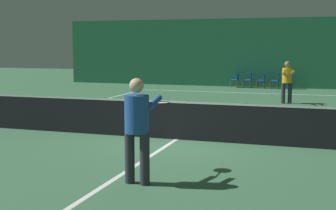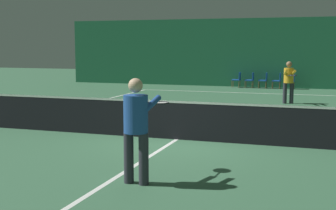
{
  "view_description": "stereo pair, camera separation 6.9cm",
  "coord_description": "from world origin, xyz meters",
  "px_view_note": "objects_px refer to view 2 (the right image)",
  "views": [
    {
      "loc": [
        3.33,
        -10.76,
        2.29
      ],
      "look_at": [
        0.19,
        -1.24,
        1.01
      ],
      "focal_mm": 50.0,
      "sensor_mm": 36.0,
      "label": 1
    },
    {
      "loc": [
        3.4,
        -10.74,
        2.29
      ],
      "look_at": [
        0.19,
        -1.24,
        1.01
      ],
      "focal_mm": 50.0,
      "sensor_mm": 36.0,
      "label": 2
    }
  ],
  "objects_px": {
    "courtside_chair_3": "(278,80)",
    "courtside_chair_1": "(251,79)",
    "player_far": "(289,79)",
    "courtside_chair_2": "(264,79)",
    "courtside_chair_4": "(292,80)",
    "player_near": "(137,123)",
    "courtside_chair_0": "(237,79)",
    "tennis_net": "(177,119)"
  },
  "relations": [
    {
      "from": "courtside_chair_3",
      "to": "courtside_chair_1",
      "type": "bearing_deg",
      "value": -90.0
    },
    {
      "from": "player_far",
      "to": "courtside_chair_2",
      "type": "relative_size",
      "value": 1.99
    },
    {
      "from": "player_far",
      "to": "courtside_chair_4",
      "type": "distance_m",
      "value": 6.56
    },
    {
      "from": "player_near",
      "to": "courtside_chair_0",
      "type": "bearing_deg",
      "value": 8.85
    },
    {
      "from": "courtside_chair_0",
      "to": "courtside_chair_1",
      "type": "relative_size",
      "value": 1.0
    },
    {
      "from": "courtside_chair_0",
      "to": "courtside_chair_3",
      "type": "bearing_deg",
      "value": 90.0
    },
    {
      "from": "player_near",
      "to": "courtside_chair_2",
      "type": "relative_size",
      "value": 2.1
    },
    {
      "from": "courtside_chair_1",
      "to": "courtside_chair_3",
      "type": "height_order",
      "value": "same"
    },
    {
      "from": "player_near",
      "to": "courtside_chair_3",
      "type": "xyz_separation_m",
      "value": [
        0.51,
        18.45,
        -0.54
      ]
    },
    {
      "from": "player_far",
      "to": "courtside_chair_0",
      "type": "relative_size",
      "value": 1.99
    },
    {
      "from": "courtside_chair_0",
      "to": "courtside_chair_4",
      "type": "bearing_deg",
      "value": 90.0
    },
    {
      "from": "courtside_chair_3",
      "to": "courtside_chair_4",
      "type": "height_order",
      "value": "same"
    },
    {
      "from": "courtside_chair_1",
      "to": "courtside_chair_4",
      "type": "xyz_separation_m",
      "value": [
        2.17,
        0.0,
        0.0
      ]
    },
    {
      "from": "courtside_chair_0",
      "to": "courtside_chair_3",
      "type": "relative_size",
      "value": 1.0
    },
    {
      "from": "tennis_net",
      "to": "player_far",
      "type": "distance_m",
      "value": 8.47
    },
    {
      "from": "courtside_chair_1",
      "to": "player_far",
      "type": "bearing_deg",
      "value": 20.82
    },
    {
      "from": "courtside_chair_0",
      "to": "courtside_chair_2",
      "type": "bearing_deg",
      "value": 90.0
    },
    {
      "from": "player_far",
      "to": "courtside_chair_4",
      "type": "relative_size",
      "value": 1.99
    },
    {
      "from": "player_near",
      "to": "courtside_chair_4",
      "type": "xyz_separation_m",
      "value": [
        1.24,
        18.45,
        -0.54
      ]
    },
    {
      "from": "courtside_chair_3",
      "to": "courtside_chair_4",
      "type": "bearing_deg",
      "value": 90.0
    },
    {
      "from": "tennis_net",
      "to": "courtside_chair_4",
      "type": "height_order",
      "value": "tennis_net"
    },
    {
      "from": "player_near",
      "to": "courtside_chair_2",
      "type": "height_order",
      "value": "player_near"
    },
    {
      "from": "tennis_net",
      "to": "courtside_chair_3",
      "type": "height_order",
      "value": "tennis_net"
    },
    {
      "from": "courtside_chair_1",
      "to": "courtside_chair_2",
      "type": "bearing_deg",
      "value": 90.0
    },
    {
      "from": "courtside_chair_4",
      "to": "courtside_chair_1",
      "type": "bearing_deg",
      "value": -90.0
    },
    {
      "from": "courtside_chair_2",
      "to": "courtside_chair_4",
      "type": "xyz_separation_m",
      "value": [
        1.45,
        0.0,
        0.0
      ]
    },
    {
      "from": "courtside_chair_3",
      "to": "tennis_net",
      "type": "bearing_deg",
      "value": -3.85
    },
    {
      "from": "player_near",
      "to": "player_far",
      "type": "height_order",
      "value": "player_near"
    },
    {
      "from": "courtside_chair_1",
      "to": "player_near",
      "type": "bearing_deg",
      "value": 2.9
    },
    {
      "from": "player_near",
      "to": "courtside_chair_4",
      "type": "bearing_deg",
      "value": -0.11
    },
    {
      "from": "courtside_chair_1",
      "to": "courtside_chair_4",
      "type": "bearing_deg",
      "value": 90.0
    },
    {
      "from": "player_far",
      "to": "courtside_chair_0",
      "type": "distance_m",
      "value": 7.3
    },
    {
      "from": "courtside_chair_4",
      "to": "tennis_net",
      "type": "bearing_deg",
      "value": -6.63
    },
    {
      "from": "player_far",
      "to": "courtside_chair_2",
      "type": "xyz_separation_m",
      "value": [
        -1.76,
        6.54,
        -0.49
      ]
    },
    {
      "from": "courtside_chair_1",
      "to": "courtside_chair_3",
      "type": "xyz_separation_m",
      "value": [
        1.45,
        0.0,
        0.0
      ]
    },
    {
      "from": "courtside_chair_1",
      "to": "courtside_chair_4",
      "type": "distance_m",
      "value": 2.17
    },
    {
      "from": "player_far",
      "to": "courtside_chair_2",
      "type": "distance_m",
      "value": 6.79
    },
    {
      "from": "player_far",
      "to": "courtside_chair_3",
      "type": "distance_m",
      "value": 6.64
    },
    {
      "from": "courtside_chair_4",
      "to": "courtside_chair_0",
      "type": "bearing_deg",
      "value": -90.0
    },
    {
      "from": "player_near",
      "to": "courtside_chair_3",
      "type": "height_order",
      "value": "player_near"
    },
    {
      "from": "courtside_chair_1",
      "to": "courtside_chair_3",
      "type": "distance_m",
      "value": 1.45
    },
    {
      "from": "player_near",
      "to": "courtside_chair_0",
      "type": "height_order",
      "value": "player_near"
    }
  ]
}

